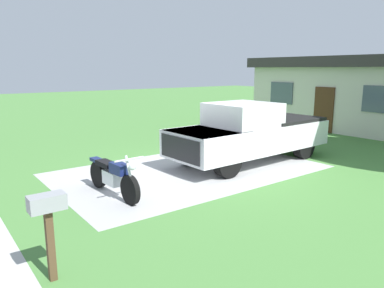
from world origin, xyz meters
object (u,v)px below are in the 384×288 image
(pickup_truck, at_px, (252,132))
(neighbor_house, at_px, (354,92))
(mailbox, at_px, (48,214))
(motorcycle, at_px, (113,176))

(pickup_truck, bearing_deg, neighbor_house, 101.61)
(pickup_truck, relative_size, mailbox, 4.51)
(pickup_truck, bearing_deg, motorcycle, -85.98)
(neighbor_house, bearing_deg, pickup_truck, -78.39)
(motorcycle, height_order, neighbor_house, neighbor_house)
(motorcycle, distance_m, pickup_truck, 4.97)
(motorcycle, bearing_deg, neighbor_house, 99.01)
(motorcycle, xyz_separation_m, mailbox, (2.73, -2.20, 0.51))
(motorcycle, height_order, mailbox, mailbox)
(mailbox, distance_m, neighbor_house, 17.17)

